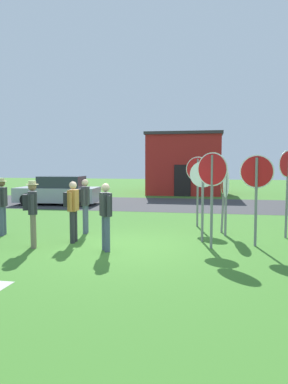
% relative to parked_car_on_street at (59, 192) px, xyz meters
% --- Properties ---
extents(ground_plane, '(80.00, 80.00, 0.00)m').
position_rel_parked_car_on_street_xyz_m(ground_plane, '(5.56, -8.68, -0.69)').
color(ground_plane, '#3D7528').
extents(street_asphalt, '(60.00, 6.40, 0.01)m').
position_rel_parked_car_on_street_xyz_m(street_asphalt, '(5.56, 1.10, -0.68)').
color(street_asphalt, '#38383A').
rests_on(street_asphalt, ground).
extents(building_background, '(5.23, 5.66, 4.32)m').
position_rel_parked_car_on_street_xyz_m(building_background, '(6.18, 8.53, 1.48)').
color(building_background, '#B2231E').
rests_on(building_background, ground).
extents(parked_car_on_street, '(4.40, 2.22, 1.51)m').
position_rel_parked_car_on_street_xyz_m(parked_car_on_street, '(0.00, 0.00, 0.00)').
color(parked_car_on_street, '#A5A8AD').
rests_on(parked_car_on_street, ground).
extents(stop_sign_leaning_right, '(0.82, 0.26, 2.42)m').
position_rel_parked_car_on_street_xyz_m(stop_sign_leaning_right, '(7.49, -5.35, 0.98)').
color(stop_sign_leaning_right, slate).
rests_on(stop_sign_leaning_right, ground).
extents(stop_sign_tallest, '(0.61, 0.53, 2.56)m').
position_rel_parked_car_on_street_xyz_m(stop_sign_tallest, '(10.11, -6.77, 1.07)').
color(stop_sign_tallest, slate).
rests_on(stop_sign_tallest, ground).
extents(stop_sign_nearest, '(0.23, 0.83, 2.02)m').
position_rel_parked_car_on_street_xyz_m(stop_sign_nearest, '(8.37, -6.78, 0.69)').
color(stop_sign_nearest, slate).
rests_on(stop_sign_nearest, ground).
extents(stop_sign_rear_right, '(0.75, 0.44, 2.46)m').
position_rel_parked_car_on_street_xyz_m(stop_sign_rear_right, '(7.93, -8.46, 1.02)').
color(stop_sign_rear_right, slate).
rests_on(stop_sign_rear_right, ground).
extents(stop_sign_rear_left, '(0.72, 0.08, 2.24)m').
position_rel_parked_car_on_street_xyz_m(stop_sign_rear_left, '(7.69, -7.70, 0.84)').
color(stop_sign_rear_left, slate).
rests_on(stop_sign_rear_left, ground).
extents(stop_sign_low_front, '(0.23, 0.89, 2.13)m').
position_rel_parked_car_on_street_xyz_m(stop_sign_low_front, '(8.32, -6.30, 0.77)').
color(stop_sign_low_front, slate).
rests_on(stop_sign_low_front, ground).
extents(stop_sign_center_cluster, '(0.85, 0.29, 2.41)m').
position_rel_parked_car_on_street_xyz_m(stop_sign_center_cluster, '(9.07, -8.03, 0.98)').
color(stop_sign_center_cluster, slate).
rests_on(stop_sign_center_cluster, ground).
extents(person_with_sunhat, '(0.38, 0.49, 1.69)m').
position_rel_parked_car_on_street_xyz_m(person_with_sunhat, '(5.34, -9.18, 0.26)').
color(person_with_sunhat, '#4C5670').
rests_on(person_with_sunhat, ground).
extents(person_in_dark_shirt, '(0.45, 0.52, 1.74)m').
position_rel_parked_car_on_street_xyz_m(person_in_dark_shirt, '(3.37, -9.18, 0.32)').
color(person_in_dark_shirt, '#7A6B56').
rests_on(person_in_dark_shirt, ground).
extents(person_in_teal, '(0.32, 0.55, 1.74)m').
position_rel_parked_car_on_street_xyz_m(person_in_teal, '(1.69, -7.88, 0.30)').
color(person_in_teal, '#4C5670').
rests_on(person_in_teal, ground).
extents(person_in_blue, '(0.37, 0.57, 1.69)m').
position_rel_parked_car_on_street_xyz_m(person_in_blue, '(4.17, -8.43, 0.29)').
color(person_in_blue, '#2D2D33').
rests_on(person_in_blue, ground).
extents(person_near_signs, '(0.40, 0.56, 1.69)m').
position_rel_parked_car_on_street_xyz_m(person_near_signs, '(4.05, -7.14, 0.29)').
color(person_near_signs, '#4C5670').
rests_on(person_near_signs, ground).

